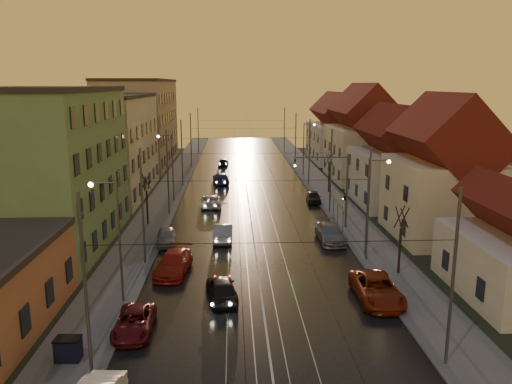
{
  "coord_description": "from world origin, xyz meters",
  "views": [
    {
      "loc": [
        -1.77,
        -27.74,
        13.61
      ],
      "look_at": [
        0.44,
        19.59,
        3.31
      ],
      "focal_mm": 35.0,
      "sensor_mm": 36.0,
      "label": 1
    }
  ],
  "objects": [
    {
      "name": "driving_car_1",
      "position": [
        -2.71,
        14.7,
        0.78
      ],
      "size": [
        1.7,
        4.73,
        1.55
      ],
      "primitive_type": "imported",
      "rotation": [
        0.0,
        0.0,
        3.13
      ],
      "color": "#9FA0A5",
      "rests_on": "ground"
    },
    {
      "name": "house_right_4",
      "position": [
        17.0,
        61.0,
        5.05
      ],
      "size": [
        9.18,
        16.32,
        10.0
      ],
      "color": "beige",
      "rests_on": "ground"
    },
    {
      "name": "catenary_pole_l_5",
      "position": [
        -8.6,
        72.0,
        4.5
      ],
      "size": [
        0.16,
        0.16,
        9.0
      ],
      "primitive_type": "cylinder",
      "color": "#595B60",
      "rests_on": "ground"
    },
    {
      "name": "sidewalk_right",
      "position": [
        10.0,
        40.0,
        0.07
      ],
      "size": [
        4.0,
        120.0,
        0.15
      ],
      "primitive_type": "cube",
      "color": "#4C4C4C",
      "rests_on": "ground"
    },
    {
      "name": "catenary_pole_l_4",
      "position": [
        -8.6,
        54.0,
        4.5
      ],
      "size": [
        0.16,
        0.16,
        9.0
      ],
      "primitive_type": "cylinder",
      "color": "#595B60",
      "rests_on": "ground"
    },
    {
      "name": "bare_tree_0",
      "position": [
        -10.2,
        20.0,
        2.49
      ],
      "size": [
        1.09,
        1.09,
        5.11
      ],
      "color": "black",
      "rests_on": "ground"
    },
    {
      "name": "driving_car_3",
      "position": [
        -3.46,
        40.61,
        0.75
      ],
      "size": [
        2.57,
        5.35,
        1.5
      ],
      "primitive_type": "imported",
      "rotation": [
        0.0,
        0.0,
        3.23
      ],
      "color": "navy",
      "rests_on": "ground"
    },
    {
      "name": "catenary_pole_r_3",
      "position": [
        8.6,
        39.0,
        4.5
      ],
      "size": [
        0.16,
        0.16,
        9.0
      ],
      "primitive_type": "cylinder",
      "color": "#595B60",
      "rests_on": "ground"
    },
    {
      "name": "driving_car_0",
      "position": [
        -2.57,
        2.27,
        0.76
      ],
      "size": [
        2.37,
        4.65,
        1.52
      ],
      "primitive_type": "imported",
      "rotation": [
        0.0,
        0.0,
        3.28
      ],
      "color": "black",
      "rests_on": "ground"
    },
    {
      "name": "parked_left_2",
      "position": [
        -6.2,
        7.05,
        0.77
      ],
      "size": [
        2.75,
        5.51,
        1.54
      ],
      "primitive_type": "imported",
      "rotation": [
        0.0,
        0.0,
        -0.12
      ],
      "color": "#A71E10",
      "rests_on": "ground"
    },
    {
      "name": "tram_rail_2",
      "position": [
        0.77,
        40.0,
        0.06
      ],
      "size": [
        0.06,
        120.0,
        0.03
      ],
      "primitive_type": "cube",
      "color": "gray",
      "rests_on": "road"
    },
    {
      "name": "bare_tree_1",
      "position": [
        10.2,
        6.0,
        2.49
      ],
      "size": [
        1.09,
        1.09,
        5.11
      ],
      "color": "black",
      "rests_on": "ground"
    },
    {
      "name": "parked_right_1",
      "position": [
        6.72,
        14.01,
        0.76
      ],
      "size": [
        2.2,
        5.28,
        1.53
      ],
      "primitive_type": "imported",
      "rotation": [
        0.0,
        0.0,
        0.01
      ],
      "color": "gray",
      "rests_on": "ground"
    },
    {
      "name": "parked_right_2",
      "position": [
        7.6,
        28.68,
        0.66
      ],
      "size": [
        1.84,
        4.0,
        1.33
      ],
      "primitive_type": "imported",
      "rotation": [
        0.0,
        0.0,
        -0.07
      ],
      "color": "black",
      "rests_on": "ground"
    },
    {
      "name": "apartment_left_3",
      "position": [
        -17.5,
        58.0,
        7.0
      ],
      "size": [
        10.0,
        24.0,
        14.0
      ],
      "primitive_type": "cube",
      "color": "#9D7A65",
      "rests_on": "ground"
    },
    {
      "name": "catenary_pole_r_0",
      "position": [
        8.6,
        -6.0,
        4.5
      ],
      "size": [
        0.16,
        0.16,
        9.0
      ],
      "primitive_type": "cylinder",
      "color": "#595B60",
      "rests_on": "ground"
    },
    {
      "name": "house_right_3",
      "position": [
        17.0,
        43.0,
        5.8
      ],
      "size": [
        9.18,
        14.28,
        11.5
      ],
      "color": "beige",
      "rests_on": "ground"
    },
    {
      "name": "catenary_pole_l_0",
      "position": [
        -8.6,
        -6.0,
        4.5
      ],
      "size": [
        0.16,
        0.16,
        9.0
      ],
      "primitive_type": "cylinder",
      "color": "#595B60",
      "rests_on": "ground"
    },
    {
      "name": "bare_tree_2",
      "position": [
        10.4,
        34.0,
        2.49
      ],
      "size": [
        1.09,
        1.09,
        5.11
      ],
      "color": "black",
      "rests_on": "ground"
    },
    {
      "name": "driving_car_4",
      "position": [
        -3.42,
        55.76,
        0.65
      ],
      "size": [
        1.8,
        3.89,
        1.29
      ],
      "primitive_type": "imported",
      "rotation": [
        0.0,
        0.0,
        3.07
      ],
      "color": "black",
      "rests_on": "ground"
    },
    {
      "name": "street_lamp_3",
      "position": [
        9.1,
        46.0,
        4.89
      ],
      "size": [
        1.75,
        0.32,
        8.0
      ],
      "color": "#595B60",
      "rests_on": "ground"
    },
    {
      "name": "ground",
      "position": [
        0.0,
        0.0,
        0.0
      ],
      "size": [
        160.0,
        160.0,
        0.0
      ],
      "primitive_type": "plane",
      "color": "black",
      "rests_on": "ground"
    },
    {
      "name": "catenary_pole_r_2",
      "position": [
        8.6,
        24.0,
        4.5
      ],
      "size": [
        0.16,
        0.16,
        9.0
      ],
      "primitive_type": "cylinder",
      "color": "#595B60",
      "rests_on": "ground"
    },
    {
      "name": "house_right_2",
      "position": [
        17.0,
        28.0,
        4.64
      ],
      "size": [
        9.18,
        12.24,
        9.2
      ],
      "color": "beige",
      "rests_on": "ground"
    },
    {
      "name": "driving_car_2",
      "position": [
        -4.29,
        27.19,
        0.67
      ],
      "size": [
        2.47,
        4.95,
        1.35
      ],
      "primitive_type": "imported",
      "rotation": [
        0.0,
        0.0,
        3.19
      ],
      "color": "#B2B2B2",
      "rests_on": "ground"
    },
    {
      "name": "street_lamp_2",
      "position": [
        -9.1,
        30.0,
        4.89
      ],
      "size": [
        1.75,
        0.32,
        8.0
      ],
      "color": "#595B60",
      "rests_on": "ground"
    },
    {
      "name": "road",
      "position": [
        0.0,
        40.0,
        0.02
      ],
      "size": [
        16.0,
        120.0,
        0.04
      ],
      "primitive_type": "cube",
      "color": "black",
      "rests_on": "ground"
    },
    {
      "name": "parked_left_3",
      "position": [
        -7.6,
        13.89,
        0.68
      ],
      "size": [
        2.08,
        4.17,
        1.36
      ],
      "primitive_type": "imported",
      "rotation": [
        0.0,
        0.0,
        0.12
      ],
      "color": "#A1A2A7",
      "rests_on": "ground"
    },
    {
      "name": "tram_rail_1",
      "position": [
        -0.77,
        40.0,
        0.06
      ],
      "size": [
        0.06,
        120.0,
        0.03
      ],
      "primitive_type": "cube",
      "color": "gray",
      "rests_on": "road"
    },
    {
      "name": "catenary_pole_l_2",
      "position": [
        -8.6,
        24.0,
        4.5
      ],
      "size": [
        0.16,
        0.16,
        9.0
      ],
      "primitive_type": "cylinder",
      "color": "#595B60",
      "rests_on": "ground"
    },
    {
      "name": "catenary_pole_l_3",
      "position": [
        -8.6,
        39.0,
        4.5
      ],
      "size": [
        0.16,
        0.16,
        9.0
      ],
      "primitive_type": "cylinder",
      "color": "#595B60",
      "rests_on": "ground"
    },
    {
      "name": "parked_left_1",
      "position": [
        -7.38,
        -1.84,
        0.61
      ],
      "size": [
        2.12,
        4.45,
        1.23
      ],
      "primitive_type": "imported",
      "rotation": [
        0.0,
        0.0,
        0.02
      ],
      "color": "maroon",
      "rests_on": "ground"
    },
    {
      "name": "house_right_1",
      "position": [
        17.0,
        15.0,
        5.45
      ],
      "size": [
        8.67,
        10.2,
        10.8
      ],
      "color": "beige",
      "rests_on": "ground"
    },
    {
      "name": "tram_rail_0",
      "position": [
        -2.2,
        40.0,
        0.06
      ],
      "size": [
        0.06,
        120.0,
        0.03
      ],
      "primitive_type": "cube",
      "color": "gray",
      "rests_on": "road"
    },
    {
      "name": "tram_rail_3",
      "position": [
        2.2,
        40.0,
        0.06
      ],
      "size": [
        0.06,
        120.0,
        0.03
      ],
      "primitive_type": "cube",
      "color": "gray",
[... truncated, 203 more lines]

